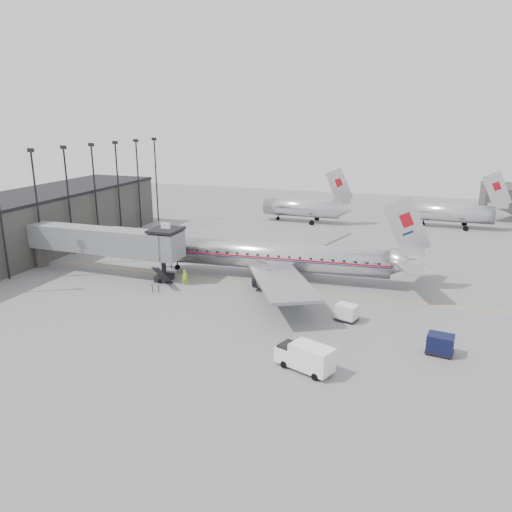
{
  "coord_description": "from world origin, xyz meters",
  "views": [
    {
      "loc": [
        19.8,
        -46.64,
        19.43
      ],
      "look_at": [
        1.28,
        6.83,
        3.2
      ],
      "focal_mm": 35.0,
      "sensor_mm": 36.0,
      "label": 1
    }
  ],
  "objects_px": {
    "baggage_cart_white": "(347,312)",
    "service_van": "(305,356)",
    "airliner": "(280,257)",
    "ramp_worker": "(185,277)",
    "baggage_cart_navy": "(440,344)"
  },
  "relations": [
    {
      "from": "baggage_cart_white",
      "to": "service_van",
      "type": "bearing_deg",
      "value": -81.33
    },
    {
      "from": "service_van",
      "to": "baggage_cart_navy",
      "type": "distance_m",
      "value": 11.85
    },
    {
      "from": "baggage_cart_white",
      "to": "baggage_cart_navy",
      "type": "bearing_deg",
      "value": -11.23
    },
    {
      "from": "baggage_cart_navy",
      "to": "ramp_worker",
      "type": "height_order",
      "value": "ramp_worker"
    },
    {
      "from": "baggage_cart_navy",
      "to": "airliner",
      "type": "bearing_deg",
      "value": 149.23
    },
    {
      "from": "service_van",
      "to": "ramp_worker",
      "type": "height_order",
      "value": "service_van"
    },
    {
      "from": "service_van",
      "to": "baggage_cart_white",
      "type": "xyz_separation_m",
      "value": [
        1.51,
        10.81,
        -0.3
      ]
    },
    {
      "from": "airliner",
      "to": "ramp_worker",
      "type": "distance_m",
      "value": 11.65
    },
    {
      "from": "service_van",
      "to": "ramp_worker",
      "type": "bearing_deg",
      "value": 161.61
    },
    {
      "from": "service_van",
      "to": "baggage_cart_navy",
      "type": "height_order",
      "value": "service_van"
    },
    {
      "from": "service_van",
      "to": "airliner",
      "type": "bearing_deg",
      "value": 132.79
    },
    {
      "from": "airliner",
      "to": "ramp_worker",
      "type": "height_order",
      "value": "airliner"
    },
    {
      "from": "airliner",
      "to": "baggage_cart_white",
      "type": "height_order",
      "value": "airliner"
    },
    {
      "from": "service_van",
      "to": "ramp_worker",
      "type": "xyz_separation_m",
      "value": [
        -18.06,
        14.97,
        -0.21
      ]
    },
    {
      "from": "ramp_worker",
      "to": "baggage_cart_navy",
      "type": "bearing_deg",
      "value": -41.45
    }
  ]
}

